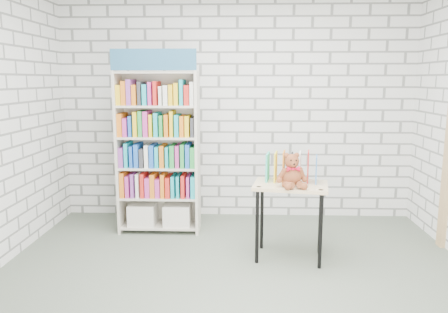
{
  "coord_description": "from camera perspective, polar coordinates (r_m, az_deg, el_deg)",
  "views": [
    {
      "loc": [
        0.04,
        -3.63,
        1.78
      ],
      "look_at": [
        -0.13,
        0.95,
        0.97
      ],
      "focal_mm": 35.0,
      "sensor_mm": 36.0,
      "label": 1
    }
  ],
  "objects": [
    {
      "name": "room_shell",
      "position": [
        3.63,
        1.49,
        10.02
      ],
      "size": [
        4.52,
        4.02,
        2.81
      ],
      "color": "silver",
      "rests_on": "ground"
    },
    {
      "name": "display_table",
      "position": [
        4.39,
        8.66,
        -4.92
      ],
      "size": [
        0.79,
        0.61,
        0.77
      ],
      "color": "tan",
      "rests_on": "ground"
    },
    {
      "name": "table_books",
      "position": [
        4.44,
        8.84,
        -1.34
      ],
      "size": [
        0.53,
        0.3,
        0.3
      ],
      "color": "#2AB89F",
      "rests_on": "display_table"
    },
    {
      "name": "bookshelf",
      "position": [
        5.14,
        -8.52,
        0.73
      ],
      "size": [
        0.94,
        0.37,
        2.11
      ],
      "color": "beige",
      "rests_on": "ground"
    },
    {
      "name": "teddy_bear",
      "position": [
        4.22,
        8.87,
        -2.17
      ],
      "size": [
        0.3,
        0.29,
        0.33
      ],
      "color": "brown",
      "rests_on": "display_table"
    },
    {
      "name": "ground",
      "position": [
        4.05,
        1.37,
        -16.14
      ],
      "size": [
        4.5,
        4.5,
        0.0
      ],
      "primitive_type": "plane",
      "color": "#535D4E",
      "rests_on": "ground"
    }
  ]
}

